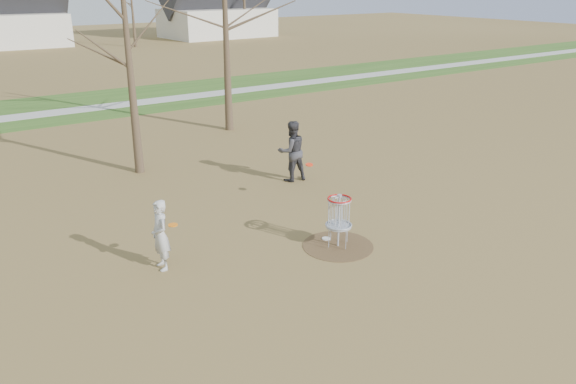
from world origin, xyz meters
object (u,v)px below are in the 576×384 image
object	(u,v)px
player_standing	(160,235)
disc_golf_basket	(339,213)
player_throwing	(292,151)
disc_grounded	(326,239)

from	to	relation	value
player_standing	disc_golf_basket	world-z (taller)	player_standing
player_throwing	disc_golf_basket	world-z (taller)	player_throwing
player_throwing	disc_grounded	world-z (taller)	player_throwing
disc_grounded	disc_golf_basket	distance (m)	1.01
player_standing	disc_grounded	distance (m)	4.28
player_throwing	disc_grounded	xyz separation A→B (m)	(-1.90, -4.30, -0.99)
player_standing	disc_golf_basket	bearing A→B (deg)	74.47
player_standing	disc_grounded	size ratio (longest dim) A/B	7.64
player_throwing	player_standing	bearing A→B (deg)	36.96
player_throwing	disc_golf_basket	size ratio (longest dim) A/B	1.50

